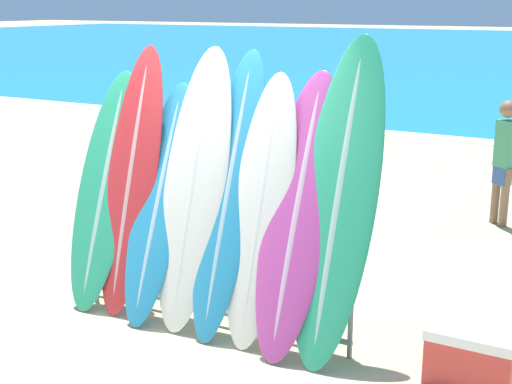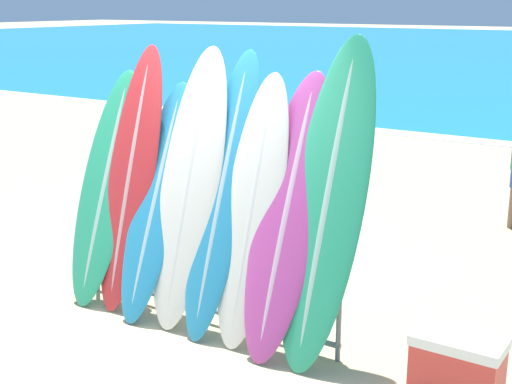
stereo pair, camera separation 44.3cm
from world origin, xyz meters
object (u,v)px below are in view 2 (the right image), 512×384
at_px(surfboard_slot_2, 156,201).
at_px(surfboard_slot_3, 189,188).
at_px(surfboard_slot_7, 328,202).
at_px(surfboard_slot_6, 288,215).
at_px(cooler_box, 457,364).
at_px(surfboard_slot_4, 222,194).
at_px(surfboard_slot_1, 131,178).
at_px(surfboard_slot_5, 253,211).
at_px(surfboard_rack, 204,265).
at_px(surfboard_slot_0, 106,187).

xyz_separation_m(surfboard_slot_2, surfboard_slot_3, (0.33, 0.03, 0.16)).
relative_size(surfboard_slot_3, surfboard_slot_7, 0.95).
relative_size(surfboard_slot_2, surfboard_slot_6, 0.93).
distance_m(surfboard_slot_7, cooler_box, 1.44).
relative_size(surfboard_slot_3, surfboard_slot_4, 1.01).
bearing_deg(surfboard_slot_1, surfboard_slot_2, -6.78).
relative_size(surfboard_slot_4, surfboard_slot_5, 1.08).
height_order(surfboard_slot_5, cooler_box, surfboard_slot_5).
xyz_separation_m(surfboard_slot_4, surfboard_slot_5, (0.31, -0.04, -0.08)).
xyz_separation_m(surfboard_slot_3, cooler_box, (2.30, 0.03, -0.94)).
xyz_separation_m(surfboard_slot_1, surfboard_slot_3, (0.65, -0.00, 0.01)).
distance_m(surfboard_slot_3, surfboard_slot_5, 0.64).
bearing_deg(surfboard_slot_2, surfboard_slot_7, 2.70).
distance_m(surfboard_slot_3, surfboard_slot_6, 0.95).
bearing_deg(surfboard_slot_1, surfboard_slot_3, -0.27).
bearing_deg(surfboard_slot_5, surfboard_slot_4, 173.41).
relative_size(surfboard_slot_1, surfboard_slot_2, 1.15).
bearing_deg(surfboard_rack, surfboard_slot_2, -179.71).
xyz_separation_m(surfboard_slot_1, surfboard_slot_6, (1.60, -0.01, -0.07)).
bearing_deg(surfboard_slot_4, surfboard_slot_7, 1.34).
distance_m(surfboard_slot_1, surfboard_slot_5, 1.29).
bearing_deg(surfboard_slot_0, surfboard_slot_2, -1.47).
height_order(surfboard_slot_0, surfboard_slot_6, surfboard_slot_6).
relative_size(surfboard_rack, surfboard_slot_6, 1.20).
xyz_separation_m(surfboard_slot_2, surfboard_slot_7, (1.59, 0.08, 0.22)).
bearing_deg(surfboard_slot_4, surfboard_slot_6, -2.48).
xyz_separation_m(surfboard_slot_1, surfboard_slot_7, (1.91, 0.04, 0.06)).
distance_m(surfboard_slot_3, cooler_box, 2.48).
bearing_deg(surfboard_rack, surfboard_slot_7, 3.77).
bearing_deg(cooler_box, surfboard_slot_6, -178.57).
distance_m(surfboard_slot_2, surfboard_slot_7, 1.61).
bearing_deg(surfboard_slot_7, surfboard_slot_2, -177.30).
height_order(surfboard_slot_0, surfboard_slot_5, surfboard_slot_5).
distance_m(surfboard_slot_0, surfboard_slot_4, 1.27).
bearing_deg(surfboard_slot_5, surfboard_slot_3, 178.40).
bearing_deg(surfboard_slot_4, surfboard_rack, -163.03).
relative_size(surfboard_slot_5, surfboard_slot_7, 0.88).
relative_size(surfboard_slot_0, surfboard_slot_7, 0.85).
xyz_separation_m(surfboard_rack, surfboard_slot_5, (0.48, 0.01, 0.55)).
height_order(surfboard_slot_0, surfboard_slot_4, surfboard_slot_4).
height_order(surfboard_rack, surfboard_slot_5, surfboard_slot_5).
bearing_deg(surfboard_slot_1, surfboard_slot_6, -0.42).
height_order(surfboard_slot_1, surfboard_slot_6, surfboard_slot_1).
bearing_deg(surfboard_slot_7, cooler_box, -0.84).
height_order(surfboard_slot_3, surfboard_slot_6, surfboard_slot_3).
relative_size(surfboard_slot_7, cooler_box, 3.91).
bearing_deg(surfboard_rack, surfboard_slot_5, 1.71).
distance_m(surfboard_slot_2, surfboard_slot_3, 0.37).
xyz_separation_m(surfboard_slot_1, cooler_box, (2.95, 0.02, -0.93)).
height_order(surfboard_slot_2, surfboard_slot_7, surfboard_slot_7).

